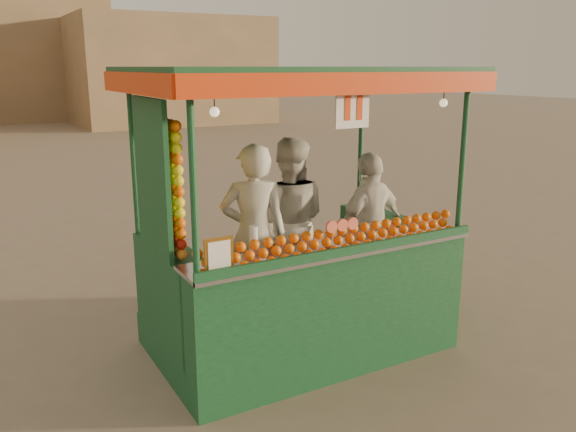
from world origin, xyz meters
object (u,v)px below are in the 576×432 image
vendor_left (254,234)px  vendor_right (370,227)px  juice_cart (297,266)px  vendor_middle (289,221)px

vendor_left → vendor_right: vendor_left is taller
juice_cart → vendor_middle: (0.21, 0.52, 0.29)m
vendor_left → vendor_middle: bearing=-132.2°
juice_cart → vendor_right: 0.98m
vendor_right → vendor_left: bearing=-16.4°
juice_cart → vendor_middle: bearing=68.3°
juice_cart → vendor_right: (0.95, 0.13, 0.22)m
vendor_left → vendor_middle: 0.61m
juice_cart → vendor_middle: juice_cart is taller
juice_cart → vendor_right: juice_cart is taller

